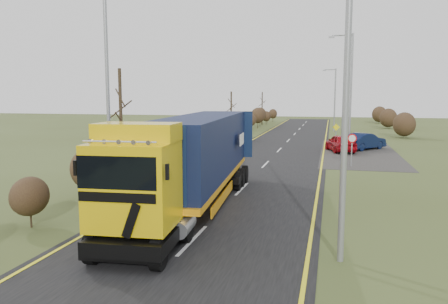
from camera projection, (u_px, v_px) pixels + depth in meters
ground at (223, 209)px, 17.94m from camera, size 160.00×160.00×0.00m
road at (261, 169)px, 27.57m from camera, size 8.00×120.00×0.02m
layby at (359, 152)px, 35.66m from camera, size 6.00×18.00×0.02m
lane_markings at (260, 170)px, 27.27m from camera, size 7.52×116.00×0.01m
hedgerow at (159, 145)px, 26.75m from camera, size 2.24×102.04×6.05m
lorry at (195, 156)px, 17.76m from camera, size 3.22×14.09×3.89m
car_red_hatchback at (340, 143)px, 36.08m from camera, size 2.79×4.58×1.46m
car_blue_sedan at (364, 141)px, 37.52m from camera, size 3.92×4.33×1.43m
streetlight_near at (342, 67)px, 11.70m from camera, size 2.08×0.20×9.81m
streetlight_mid at (349, 86)px, 37.60m from camera, size 2.10×0.20×9.90m
streetlight_far at (334, 97)px, 56.12m from camera, size 1.72×0.18×8.04m
left_pole at (107, 74)px, 18.95m from camera, size 0.16×0.16×11.15m
speed_sign at (352, 144)px, 28.59m from camera, size 0.60×0.10×2.16m
warning_board at (336, 131)px, 43.47m from camera, size 0.71×0.11×1.85m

